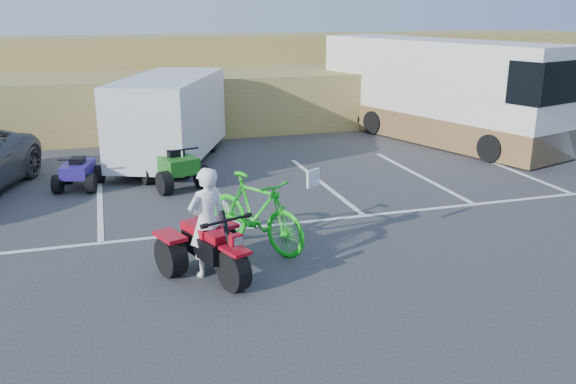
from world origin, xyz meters
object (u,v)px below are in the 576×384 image
object	(u,v)px
rider	(207,222)
quad_atv_green	(175,186)
red_trike_atv	(214,277)
cargo_trailer	(170,116)
green_dirt_bike	(256,212)
rv_motorhome	(436,97)
quad_atv_blue	(80,188)

from	to	relation	value
rider	quad_atv_green	bearing A→B (deg)	-112.35
red_trike_atv	cargo_trailer	xyz separation A→B (m)	(0.26, 8.11, 1.31)
green_dirt_bike	rv_motorhome	world-z (taller)	rv_motorhome
rider	cargo_trailer	bearing A→B (deg)	-113.73
red_trike_atv	quad_atv_green	xyz separation A→B (m)	(0.03, 5.56, 0.00)
red_trike_atv	rv_motorhome	world-z (taller)	rv_motorhome
green_dirt_bike	quad_atv_green	distance (m)	4.68
green_dirt_bike	quad_atv_blue	bearing A→B (deg)	90.97
rv_motorhome	quad_atv_green	size ratio (longest dim) A/B	5.61
quad_atv_green	rider	bearing A→B (deg)	-108.15
red_trike_atv	cargo_trailer	bearing A→B (deg)	66.69
cargo_trailer	rv_motorhome	distance (m)	8.81
red_trike_atv	rv_motorhome	bearing A→B (deg)	22.44
green_dirt_bike	rv_motorhome	xyz separation A→B (m)	(8.06, 7.68, 0.70)
green_dirt_bike	quad_atv_green	bearing A→B (deg)	70.39
red_trike_atv	quad_atv_blue	world-z (taller)	red_trike_atv
green_dirt_bike	rv_motorhome	size ratio (longest dim) A/B	0.25
quad_atv_blue	rider	bearing A→B (deg)	-56.67
quad_atv_blue	quad_atv_green	distance (m)	2.32
quad_atv_blue	cargo_trailer	bearing A→B (deg)	52.35
rv_motorhome	quad_atv_blue	world-z (taller)	rv_motorhome
cargo_trailer	rv_motorhome	bearing A→B (deg)	26.38
cargo_trailer	quad_atv_green	world-z (taller)	cargo_trailer
rv_motorhome	quad_atv_blue	size ratio (longest dim) A/B	7.03
rv_motorhome	green_dirt_bike	bearing A→B (deg)	-154.42
red_trike_atv	rv_motorhome	distance (m)	12.64
red_trike_atv	quad_atv_blue	size ratio (longest dim) A/B	1.36
green_dirt_bike	cargo_trailer	world-z (taller)	cargo_trailer
cargo_trailer	quad_atv_green	xyz separation A→B (m)	(-0.23, -2.55, -1.31)
quad_atv_blue	red_trike_atv	bearing A→B (deg)	-56.64
quad_atv_blue	green_dirt_bike	bearing A→B (deg)	-44.24
quad_atv_green	cargo_trailer	bearing A→B (deg)	67.52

